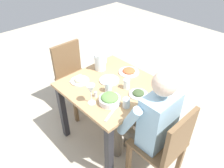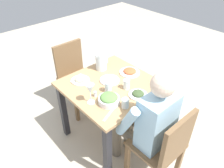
{
  "view_description": "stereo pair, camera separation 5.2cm",
  "coord_description": "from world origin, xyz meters",
  "px_view_note": "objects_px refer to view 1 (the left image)",
  "views": [
    {
      "loc": [
        -1.18,
        -1.27,
        2.01
      ],
      "look_at": [
        -0.02,
        -0.04,
        0.79
      ],
      "focal_mm": 34.81,
      "sensor_mm": 36.0,
      "label": 1
    },
    {
      "loc": [
        -1.14,
        -1.3,
        2.01
      ],
      "look_at": [
        -0.02,
        -0.04,
        0.79
      ],
      "focal_mm": 34.81,
      "sensor_mm": 36.0,
      "label": 2
    }
  ],
  "objects_px": {
    "salad_bowl": "(110,99)",
    "chair_near": "(166,145)",
    "dining_table": "(111,95)",
    "salt_shaker": "(96,94)",
    "water_pitcher": "(100,61)",
    "plate_beans": "(80,80)",
    "water_glass_far_right": "(127,84)",
    "plate_rice_curry": "(129,71)",
    "chair_far": "(73,74)",
    "plate_dolmas": "(138,94)",
    "wine_glass": "(91,90)",
    "water_glass_near_right": "(126,103)",
    "diner_near": "(148,120)",
    "water_glass_center": "(108,87)",
    "plate_yoghurt": "(109,80)"
  },
  "relations": [
    {
      "from": "chair_far",
      "to": "plate_rice_curry",
      "type": "relative_size",
      "value": 4.14
    },
    {
      "from": "plate_yoghurt",
      "to": "water_glass_center",
      "type": "height_order",
      "value": "water_glass_center"
    },
    {
      "from": "salad_bowl",
      "to": "plate_dolmas",
      "type": "bearing_deg",
      "value": -20.42
    },
    {
      "from": "chair_far",
      "to": "wine_glass",
      "type": "distance_m",
      "value": 0.95
    },
    {
      "from": "salad_bowl",
      "to": "wine_glass",
      "type": "xyz_separation_m",
      "value": [
        -0.12,
        0.11,
        0.1
      ]
    },
    {
      "from": "water_pitcher",
      "to": "wine_glass",
      "type": "bearing_deg",
      "value": -138.71
    },
    {
      "from": "dining_table",
      "to": "water_glass_near_right",
      "type": "height_order",
      "value": "water_glass_near_right"
    },
    {
      "from": "chair_near",
      "to": "salt_shaker",
      "type": "xyz_separation_m",
      "value": [
        -0.19,
        0.68,
        0.26
      ]
    },
    {
      "from": "dining_table",
      "to": "wine_glass",
      "type": "bearing_deg",
      "value": -164.8
    },
    {
      "from": "water_glass_near_right",
      "to": "salt_shaker",
      "type": "height_order",
      "value": "water_glass_near_right"
    },
    {
      "from": "plate_dolmas",
      "to": "wine_glass",
      "type": "bearing_deg",
      "value": 151.51
    },
    {
      "from": "water_glass_near_right",
      "to": "water_glass_center",
      "type": "bearing_deg",
      "value": 83.0
    },
    {
      "from": "water_pitcher",
      "to": "plate_yoghurt",
      "type": "relative_size",
      "value": 0.96
    },
    {
      "from": "dining_table",
      "to": "plate_rice_curry",
      "type": "height_order",
      "value": "plate_rice_curry"
    },
    {
      "from": "water_pitcher",
      "to": "wine_glass",
      "type": "distance_m",
      "value": 0.57
    },
    {
      "from": "chair_near",
      "to": "water_glass_near_right",
      "type": "relative_size",
      "value": 10.21
    },
    {
      "from": "diner_near",
      "to": "wine_glass",
      "type": "distance_m",
      "value": 0.56
    },
    {
      "from": "diner_near",
      "to": "plate_dolmas",
      "type": "distance_m",
      "value": 0.27
    },
    {
      "from": "water_pitcher",
      "to": "plate_beans",
      "type": "height_order",
      "value": "water_pitcher"
    },
    {
      "from": "diner_near",
      "to": "wine_glass",
      "type": "xyz_separation_m",
      "value": [
        -0.27,
        0.43,
        0.23
      ]
    },
    {
      "from": "chair_far",
      "to": "plate_dolmas",
      "type": "height_order",
      "value": "chair_far"
    },
    {
      "from": "plate_rice_curry",
      "to": "water_glass_near_right",
      "type": "xyz_separation_m",
      "value": [
        -0.41,
        -0.35,
        0.03
      ]
    },
    {
      "from": "plate_rice_curry",
      "to": "water_glass_center",
      "type": "bearing_deg",
      "value": -166.34
    },
    {
      "from": "chair_near",
      "to": "water_glass_far_right",
      "type": "bearing_deg",
      "value": 79.19
    },
    {
      "from": "water_glass_far_right",
      "to": "wine_glass",
      "type": "relative_size",
      "value": 0.5
    },
    {
      "from": "water_pitcher",
      "to": "salad_bowl",
      "type": "height_order",
      "value": "water_pitcher"
    },
    {
      "from": "water_glass_center",
      "to": "water_glass_far_right",
      "type": "height_order",
      "value": "water_glass_center"
    },
    {
      "from": "diner_near",
      "to": "water_glass_near_right",
      "type": "xyz_separation_m",
      "value": [
        -0.08,
        0.19,
        0.13
      ]
    },
    {
      "from": "water_pitcher",
      "to": "water_glass_near_right",
      "type": "distance_m",
      "value": 0.67
    },
    {
      "from": "plate_rice_curry",
      "to": "salt_shaker",
      "type": "bearing_deg",
      "value": -172.45
    },
    {
      "from": "diner_near",
      "to": "water_pitcher",
      "type": "bearing_deg",
      "value": 79.04
    },
    {
      "from": "diner_near",
      "to": "water_glass_center",
      "type": "relative_size",
      "value": 11.29
    },
    {
      "from": "plate_yoghurt",
      "to": "plate_beans",
      "type": "distance_m",
      "value": 0.3
    },
    {
      "from": "plate_rice_curry",
      "to": "plate_beans",
      "type": "bearing_deg",
      "value": 154.54
    },
    {
      "from": "chair_far",
      "to": "water_glass_center",
      "type": "height_order",
      "value": "chair_far"
    },
    {
      "from": "plate_beans",
      "to": "plate_rice_curry",
      "type": "bearing_deg",
      "value": -25.46
    },
    {
      "from": "dining_table",
      "to": "salt_shaker",
      "type": "xyz_separation_m",
      "value": [
        -0.23,
        -0.04,
        0.16
      ]
    },
    {
      "from": "water_glass_center",
      "to": "chair_far",
      "type": "bearing_deg",
      "value": 81.76
    },
    {
      "from": "salad_bowl",
      "to": "chair_near",
      "type": "bearing_deg",
      "value": -73.92
    },
    {
      "from": "dining_table",
      "to": "plate_rice_curry",
      "type": "distance_m",
      "value": 0.33
    },
    {
      "from": "dining_table",
      "to": "water_glass_far_right",
      "type": "bearing_deg",
      "value": -65.21
    },
    {
      "from": "plate_rice_curry",
      "to": "salt_shaker",
      "type": "xyz_separation_m",
      "value": [
        -0.52,
        -0.07,
        0.01
      ]
    },
    {
      "from": "chair_near",
      "to": "diner_near",
      "type": "relative_size",
      "value": 0.75
    },
    {
      "from": "water_pitcher",
      "to": "salt_shaker",
      "type": "height_order",
      "value": "water_pitcher"
    },
    {
      "from": "water_glass_center",
      "to": "dining_table",
      "type": "bearing_deg",
      "value": 35.23
    },
    {
      "from": "diner_near",
      "to": "dining_table",
      "type": "bearing_deg",
      "value": 85.3
    },
    {
      "from": "dining_table",
      "to": "water_glass_center",
      "type": "relative_size",
      "value": 8.11
    },
    {
      "from": "plate_yoghurt",
      "to": "water_glass_near_right",
      "type": "xyz_separation_m",
      "value": [
        -0.16,
        -0.39,
        0.03
      ]
    },
    {
      "from": "salt_shaker",
      "to": "salad_bowl",
      "type": "bearing_deg",
      "value": -76.8
    },
    {
      "from": "water_pitcher",
      "to": "plate_beans",
      "type": "bearing_deg",
      "value": -173.29
    }
  ]
}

